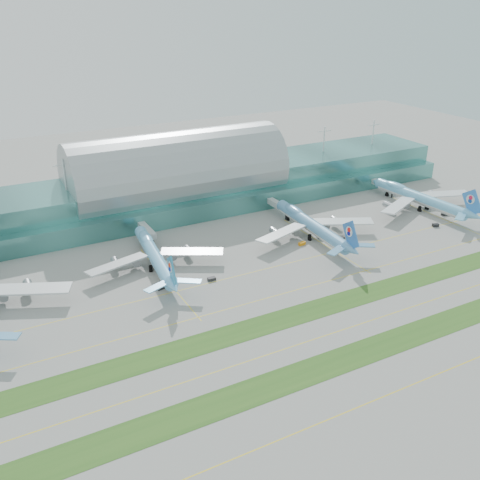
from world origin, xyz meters
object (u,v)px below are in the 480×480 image
airliner_d (419,197)px  airliner_c (311,224)px  airliner_b (154,254)px  terminal (178,184)px

airliner_d → airliner_c: bearing=-179.9°
airliner_b → airliner_d: airliner_d is taller
airliner_d → airliner_b: bearing=176.8°
airliner_b → airliner_d: size_ratio=0.91×
terminal → airliner_b: size_ratio=4.87×
airliner_b → airliner_d: bearing=6.1°
airliner_c → airliner_d: (76.50, 4.13, 0.16)m
terminal → airliner_d: terminal is taller
terminal → airliner_c: terminal is taller
terminal → airliner_c: (42.85, -68.15, -7.88)m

